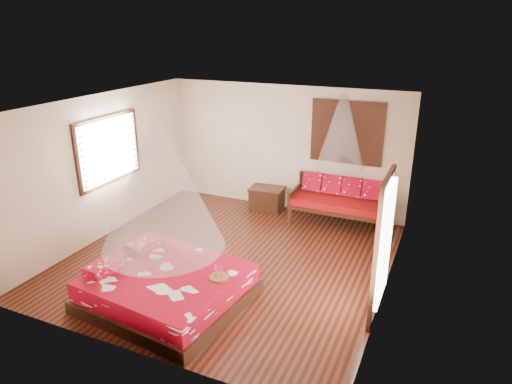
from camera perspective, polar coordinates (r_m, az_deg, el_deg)
room at (r=7.84m, az=-3.55°, el=0.72°), size 5.54×5.54×2.84m
bed at (r=7.24m, az=-11.11°, el=-11.56°), size 2.43×2.24×0.65m
daybed at (r=9.81m, az=10.31°, el=-0.92°), size 1.96×0.87×0.98m
storage_chest at (r=10.44m, az=1.35°, el=-0.81°), size 0.78×0.59×0.52m
shutter_panel at (r=9.72m, az=11.30°, el=7.31°), size 1.52×0.06×1.32m
window_left at (r=9.41m, az=-17.90°, el=5.04°), size 0.10×1.74×1.34m
glazed_door at (r=6.68m, az=15.34°, el=-6.77°), size 0.08×1.02×2.16m
wine_tray at (r=6.83m, az=-4.66°, el=-10.23°), size 0.30×0.30×0.23m
mosquito_net_main at (r=6.53m, az=-11.91°, el=0.37°), size 1.79×1.79×1.80m
mosquito_net_daybed at (r=9.25m, az=10.67°, el=7.34°), size 0.97×0.97×1.50m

